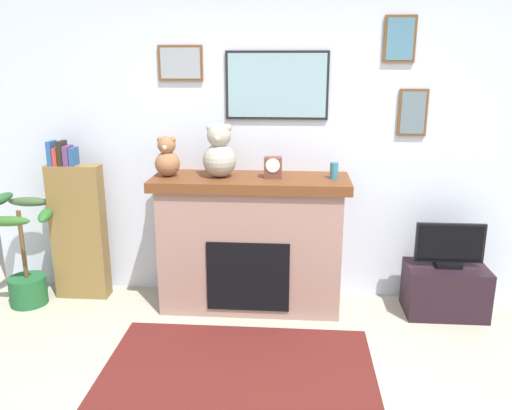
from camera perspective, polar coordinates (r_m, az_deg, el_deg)
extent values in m
cube|color=silver|center=(4.39, 3.26, 6.30)|extent=(5.20, 0.12, 2.60)
cube|color=black|center=(4.26, 2.34, 13.13)|extent=(0.83, 0.02, 0.54)
cube|color=#7FA4B0|center=(4.25, 2.34, 13.12)|extent=(0.79, 0.00, 0.50)
cube|color=brown|center=(4.37, 17.03, 9.79)|extent=(0.23, 0.02, 0.37)
cube|color=slate|center=(4.36, 17.06, 9.77)|extent=(0.19, 0.00, 0.33)
cube|color=brown|center=(4.33, 15.71, 17.34)|extent=(0.25, 0.02, 0.36)
cube|color=teal|center=(4.32, 15.73, 17.34)|extent=(0.21, 0.00, 0.32)
cube|color=brown|center=(4.36, -8.39, 15.33)|extent=(0.36, 0.02, 0.28)
cube|color=#8D939B|center=(4.35, -8.43, 15.33)|extent=(0.32, 0.00, 0.24)
cube|color=#977166|center=(4.29, -0.59, -4.70)|extent=(1.46, 0.52, 1.04)
cube|color=brown|center=(4.13, -0.61, 2.61)|extent=(1.58, 0.58, 0.08)
cube|color=black|center=(4.10, -0.91, -8.01)|extent=(0.66, 0.02, 0.57)
cube|color=olive|center=(4.68, -19.07, -2.89)|extent=(0.45, 0.16, 1.18)
cube|color=#295290|center=(4.59, -21.73, 5.40)|extent=(0.04, 0.13, 0.20)
cube|color=#B8352F|center=(4.58, -21.21, 5.07)|extent=(0.04, 0.13, 0.15)
cube|color=black|center=(4.56, -20.73, 5.43)|extent=(0.04, 0.13, 0.20)
cube|color=#613569|center=(4.54, -20.14, 5.20)|extent=(0.05, 0.13, 0.16)
cube|color=#254E82|center=(4.52, -19.59, 5.11)|extent=(0.04, 0.13, 0.15)
cylinder|color=#1E592D|center=(4.86, -23.98, -8.66)|extent=(0.31, 0.31, 0.24)
cylinder|color=brown|center=(4.71, -24.53, -4.02)|extent=(0.04, 0.04, 0.59)
ellipsoid|color=#2B6929|center=(4.59, -22.34, -1.02)|extent=(0.19, 0.37, 0.08)
ellipsoid|color=#3B5732|center=(4.78, -23.93, 0.34)|extent=(0.36, 0.10, 0.08)
ellipsoid|color=#2A5B2F|center=(4.66, -26.51, 0.58)|extent=(0.12, 0.36, 0.08)
ellipsoid|color=#2F6022|center=(4.45, -25.97, -1.63)|extent=(0.37, 0.13, 0.08)
cube|color=black|center=(4.53, 20.25, -8.83)|extent=(0.64, 0.40, 0.41)
cube|color=black|center=(4.45, 20.52, -6.17)|extent=(0.20, 0.14, 0.04)
cube|color=black|center=(4.38, 20.75, -3.95)|extent=(0.54, 0.03, 0.32)
cube|color=black|center=(4.37, 20.81, -4.02)|extent=(0.50, 0.00, 0.28)
cube|color=#531A17|center=(3.67, -1.89, -17.40)|extent=(1.83, 1.08, 0.01)
cylinder|color=teal|center=(4.08, 8.68, 3.81)|extent=(0.07, 0.07, 0.13)
cube|color=brown|center=(4.07, 1.91, 4.19)|extent=(0.14, 0.10, 0.17)
cylinder|color=white|center=(4.01, 1.88, 4.42)|extent=(0.11, 0.01, 0.11)
sphere|color=#936240|center=(4.19, -9.81, 4.54)|extent=(0.20, 0.20, 0.20)
sphere|color=#936240|center=(4.16, -9.91, 6.58)|extent=(0.14, 0.14, 0.14)
sphere|color=#936240|center=(4.17, -10.62, 7.16)|extent=(0.05, 0.05, 0.05)
sphere|color=#936240|center=(4.14, -9.25, 7.18)|extent=(0.05, 0.05, 0.05)
sphere|color=beige|center=(4.11, -10.10, 6.35)|extent=(0.04, 0.04, 0.04)
sphere|color=#A19D8E|center=(4.10, -4.08, 4.96)|extent=(0.27, 0.27, 0.27)
sphere|color=#A19D8E|center=(4.07, -4.13, 7.74)|extent=(0.19, 0.19, 0.19)
sphere|color=#A19D8E|center=(4.07, -5.09, 8.54)|extent=(0.07, 0.07, 0.07)
sphere|color=#A19D8E|center=(4.05, -3.20, 8.55)|extent=(0.07, 0.07, 0.07)
sphere|color=beige|center=(3.99, -4.29, 7.45)|extent=(0.06, 0.06, 0.06)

